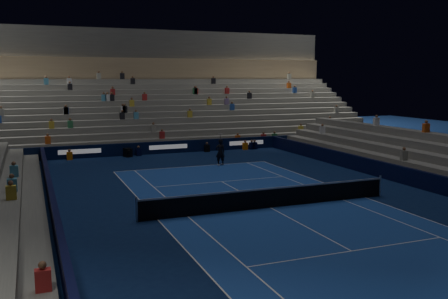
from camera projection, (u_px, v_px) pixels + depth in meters
The scene contains 9 objects.
ground at pixel (270, 208), 23.50m from camera, with size 90.00×90.00×0.00m, color #0B1B45.
court_surface at pixel (270, 208), 23.50m from camera, with size 10.97×23.77×0.01m, color #1C429B.
sponsor_barrier_far at pixel (168, 147), 40.46m from camera, with size 44.00×0.25×1.00m, color black.
sponsor_barrier_east at pixel (429, 182), 26.96m from camera, with size 0.25×37.00×1.00m, color black.
sponsor_barrier_west at pixel (55, 219), 19.90m from camera, with size 0.25×37.00×1.00m, color black.
grandstand_main at pixel (142, 106), 48.69m from camera, with size 44.00×15.20×11.20m.
tennis_net at pixel (270, 198), 23.43m from camera, with size 12.90×0.10×1.10m.
tennis_player at pixel (220, 152), 34.81m from camera, with size 0.68×0.45×1.87m, color black.
broadcast_camera at pixel (128, 152), 38.59m from camera, with size 0.67×1.05×0.68m.
Camera 1 is at (-10.46, -20.44, 6.14)m, focal length 39.59 mm.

